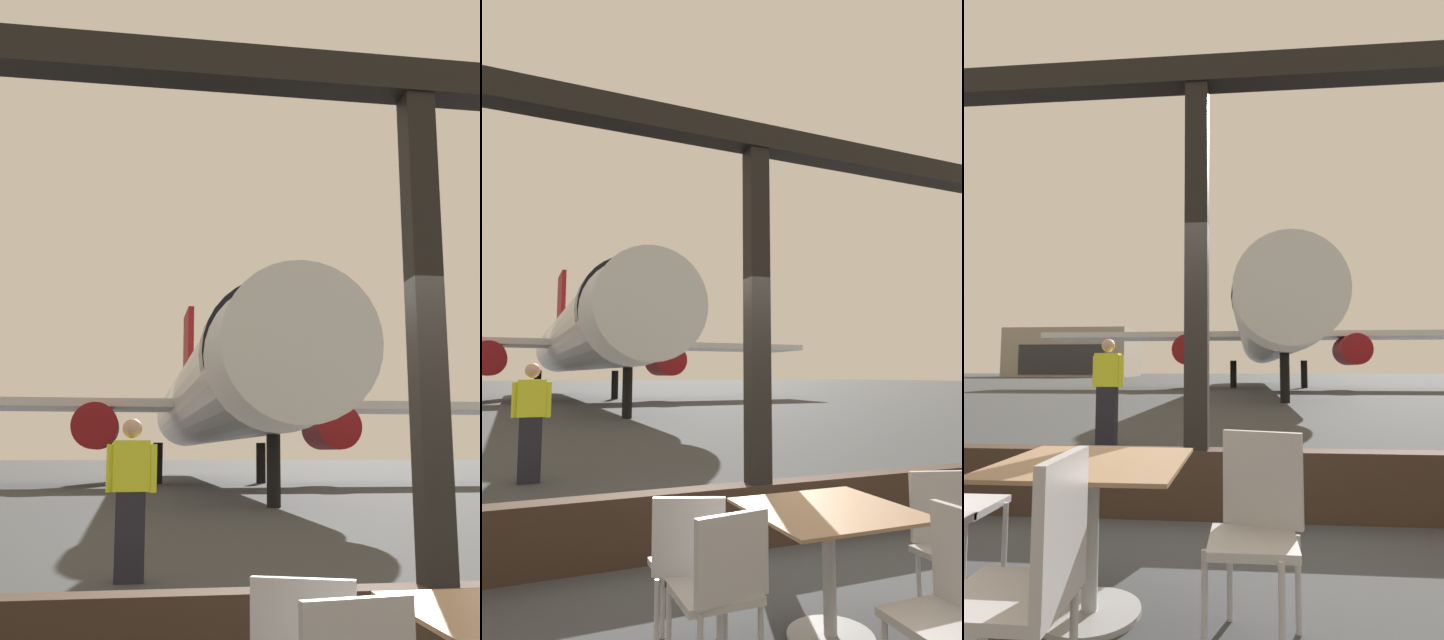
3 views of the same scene
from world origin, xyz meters
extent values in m
plane|color=#383A3D|center=(0.00, 40.00, 0.00)|extent=(220.00, 220.00, 0.00)
cube|color=#38281E|center=(0.00, 0.00, 0.28)|extent=(8.45, 0.24, 0.56)
cube|color=black|center=(0.00, 0.00, 3.92)|extent=(8.45, 0.24, 0.24)
cube|color=black|center=(0.00, 0.00, 1.90)|extent=(0.20, 0.20, 3.80)
cube|color=#8C6B4C|center=(-0.36, -1.69, 0.75)|extent=(0.94, 0.94, 0.02)
cylinder|color=#9EA0A5|center=(-0.36, -1.69, 0.37)|extent=(0.08, 0.08, 0.74)
cylinder|color=#9EA0A5|center=(-0.36, -1.69, 0.01)|extent=(0.52, 0.52, 0.03)
cube|color=#B2B2B7|center=(0.46, -1.88, 0.44)|extent=(0.40, 0.40, 0.04)
cube|color=#B2B2B7|center=(0.51, -1.70, 0.69)|extent=(0.39, 0.15, 0.46)
cylinder|color=#B2B2B7|center=(0.57, -2.09, 0.22)|extent=(0.03, 0.03, 0.44)
cylinder|color=#B2B2B7|center=(0.25, -1.99, 0.22)|extent=(0.03, 0.03, 0.44)
cylinder|color=#B2B2B7|center=(0.67, -1.76, 0.22)|extent=(0.03, 0.03, 0.44)
cylinder|color=#B2B2B7|center=(0.34, -1.67, 0.22)|extent=(0.03, 0.03, 0.44)
cylinder|color=#B2B2B7|center=(-1.04, -1.68, 0.23)|extent=(0.03, 0.03, 0.47)
cylinder|color=#B2B2B7|center=(-1.28, -1.28, 0.23)|extent=(0.03, 0.03, 0.46)
cylinder|color=#B2B2B7|center=(-0.96, -1.40, 0.23)|extent=(0.03, 0.03, 0.46)
cube|color=#B2B2B7|center=(-0.36, -2.56, 0.47)|extent=(0.40, 0.40, 0.04)
cube|color=#B2B2B7|center=(-0.18, -2.56, 0.71)|extent=(0.04, 0.40, 0.45)
cylinder|color=silver|center=(1.78, 29.24, 3.77)|extent=(3.85, 31.66, 3.85)
cone|color=silver|center=(1.78, 12.12, 3.77)|extent=(3.65, 2.60, 3.65)
cylinder|color=black|center=(1.78, 14.02, 3.92)|extent=(3.92, 0.90, 3.92)
cube|color=silver|center=(-6.14, 28.64, 3.47)|extent=(13.91, 4.20, 0.36)
cube|color=silver|center=(9.69, 28.64, 3.47)|extent=(13.91, 4.20, 0.36)
cylinder|color=maroon|center=(-3.35, 27.24, 2.47)|extent=(1.90, 3.20, 1.90)
cylinder|color=maroon|center=(6.90, 27.24, 2.47)|extent=(1.90, 3.20, 1.90)
cube|color=maroon|center=(1.78, 43.57, 8.09)|extent=(0.36, 4.40, 5.20)
cylinder|color=black|center=(1.78, 14.32, 0.92)|extent=(0.36, 0.36, 1.85)
cylinder|color=black|center=(-0.62, 29.64, 0.92)|extent=(0.44, 0.44, 1.85)
cylinder|color=black|center=(4.18, 29.64, 0.92)|extent=(0.44, 0.44, 1.85)
cube|color=black|center=(-1.88, 3.74, 0.47)|extent=(0.32, 0.20, 0.95)
cube|color=yellow|center=(-1.88, 3.74, 1.23)|extent=(0.40, 0.22, 0.55)
sphere|color=tan|center=(-1.88, 3.74, 1.63)|extent=(0.22, 0.22, 0.22)
cylinder|color=yellow|center=(-2.11, 3.81, 1.20)|extent=(0.09, 0.09, 0.52)
cylinder|color=yellow|center=(-1.65, 3.68, 1.20)|extent=(0.09, 0.09, 0.52)
cube|color=#9E9384|center=(-30.87, 81.82, 4.20)|extent=(21.38, 12.92, 8.40)
cube|color=#2D2D33|center=(-30.87, 75.31, 2.94)|extent=(14.96, 0.10, 5.04)
camera|label=1|loc=(-1.90, -4.48, 1.36)|focal=40.88mm
camera|label=2|loc=(-2.18, -4.42, 1.56)|focal=28.76mm
camera|label=3|loc=(0.45, -4.21, 1.23)|focal=27.45mm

